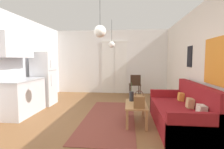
{
  "coord_description": "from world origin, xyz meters",
  "views": [
    {
      "loc": [
        0.75,
        -3.41,
        1.4
      ],
      "look_at": [
        0.26,
        1.57,
        0.97
      ],
      "focal_mm": 27.5,
      "sensor_mm": 36.0,
      "label": 1
    }
  ],
  "objects_px": {
    "coffee_table": "(136,107)",
    "pendant_lamp_near": "(100,31)",
    "couch": "(182,114)",
    "bamboo_vase": "(132,96)",
    "accent_chair": "(135,84)",
    "refrigerator": "(44,78)",
    "pendant_lamp_far": "(112,44)",
    "handbag": "(139,101)"
  },
  "relations": [
    {
      "from": "coffee_table",
      "to": "pendant_lamp_near",
      "type": "xyz_separation_m",
      "value": [
        -0.77,
        -0.15,
        1.62
      ]
    },
    {
      "from": "couch",
      "to": "bamboo_vase",
      "type": "bearing_deg",
      "value": 159.4
    },
    {
      "from": "accent_chair",
      "to": "coffee_table",
      "type": "bearing_deg",
      "value": 82.58
    },
    {
      "from": "accent_chair",
      "to": "refrigerator",
      "type": "bearing_deg",
      "value": 20.6
    },
    {
      "from": "couch",
      "to": "accent_chair",
      "type": "xyz_separation_m",
      "value": [
        -0.87,
        2.91,
        0.21
      ]
    },
    {
      "from": "pendant_lamp_far",
      "to": "bamboo_vase",
      "type": "bearing_deg",
      "value": -66.0
    },
    {
      "from": "couch",
      "to": "handbag",
      "type": "distance_m",
      "value": 0.95
    },
    {
      "from": "bamboo_vase",
      "to": "pendant_lamp_near",
      "type": "bearing_deg",
      "value": -149.38
    },
    {
      "from": "pendant_lamp_near",
      "to": "coffee_table",
      "type": "bearing_deg",
      "value": 11.2
    },
    {
      "from": "bamboo_vase",
      "to": "couch",
      "type": "bearing_deg",
      "value": -20.6
    },
    {
      "from": "coffee_table",
      "to": "bamboo_vase",
      "type": "bearing_deg",
      "value": 111.7
    },
    {
      "from": "bamboo_vase",
      "to": "handbag",
      "type": "height_order",
      "value": "bamboo_vase"
    },
    {
      "from": "coffee_table",
      "to": "bamboo_vase",
      "type": "xyz_separation_m",
      "value": [
        -0.1,
        0.24,
        0.18
      ]
    },
    {
      "from": "coffee_table",
      "to": "refrigerator",
      "type": "relative_size",
      "value": 0.55
    },
    {
      "from": "couch",
      "to": "refrigerator",
      "type": "distance_m",
      "value": 4.06
    },
    {
      "from": "coffee_table",
      "to": "pendant_lamp_far",
      "type": "xyz_separation_m",
      "value": [
        -0.7,
        1.61,
        1.5
      ]
    },
    {
      "from": "couch",
      "to": "coffee_table",
      "type": "height_order",
      "value": "couch"
    },
    {
      "from": "bamboo_vase",
      "to": "pendant_lamp_far",
      "type": "height_order",
      "value": "pendant_lamp_far"
    },
    {
      "from": "handbag",
      "to": "refrigerator",
      "type": "distance_m",
      "value": 3.27
    },
    {
      "from": "bamboo_vase",
      "to": "pendant_lamp_far",
      "type": "xyz_separation_m",
      "value": [
        -0.61,
        1.36,
        1.33
      ]
    },
    {
      "from": "accent_chair",
      "to": "pendant_lamp_near",
      "type": "xyz_separation_m",
      "value": [
        -0.84,
        -2.92,
        1.5
      ]
    },
    {
      "from": "couch",
      "to": "coffee_table",
      "type": "bearing_deg",
      "value": 171.15
    },
    {
      "from": "refrigerator",
      "to": "handbag",
      "type": "bearing_deg",
      "value": -29.4
    },
    {
      "from": "coffee_table",
      "to": "bamboo_vase",
      "type": "relative_size",
      "value": 2.02
    },
    {
      "from": "refrigerator",
      "to": "pendant_lamp_far",
      "type": "relative_size",
      "value": 1.91
    },
    {
      "from": "bamboo_vase",
      "to": "refrigerator",
      "type": "relative_size",
      "value": 0.27
    },
    {
      "from": "coffee_table",
      "to": "handbag",
      "type": "height_order",
      "value": "handbag"
    },
    {
      "from": "handbag",
      "to": "couch",
      "type": "bearing_deg",
      "value": 7.59
    },
    {
      "from": "bamboo_vase",
      "to": "refrigerator",
      "type": "bearing_deg",
      "value": 158.0
    },
    {
      "from": "refrigerator",
      "to": "bamboo_vase",
      "type": "bearing_deg",
      "value": -22.0
    },
    {
      "from": "couch",
      "to": "pendant_lamp_near",
      "type": "bearing_deg",
      "value": -179.84
    },
    {
      "from": "couch",
      "to": "pendant_lamp_far",
      "type": "height_order",
      "value": "pendant_lamp_far"
    },
    {
      "from": "bamboo_vase",
      "to": "accent_chair",
      "type": "height_order",
      "value": "bamboo_vase"
    },
    {
      "from": "couch",
      "to": "pendant_lamp_far",
      "type": "bearing_deg",
      "value": 133.24
    },
    {
      "from": "couch",
      "to": "accent_chair",
      "type": "bearing_deg",
      "value": 106.67
    },
    {
      "from": "accent_chair",
      "to": "pendant_lamp_far",
      "type": "height_order",
      "value": "pendant_lamp_far"
    },
    {
      "from": "coffee_table",
      "to": "refrigerator",
      "type": "bearing_deg",
      "value": 154.47
    },
    {
      "from": "handbag",
      "to": "accent_chair",
      "type": "relative_size",
      "value": 0.41
    },
    {
      "from": "coffee_table",
      "to": "bamboo_vase",
      "type": "height_order",
      "value": "bamboo_vase"
    },
    {
      "from": "pendant_lamp_near",
      "to": "pendant_lamp_far",
      "type": "xyz_separation_m",
      "value": [
        0.06,
        1.76,
        -0.11
      ]
    },
    {
      "from": "refrigerator",
      "to": "pendant_lamp_far",
      "type": "bearing_deg",
      "value": 7.43
    },
    {
      "from": "handbag",
      "to": "refrigerator",
      "type": "height_order",
      "value": "refrigerator"
    }
  ]
}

